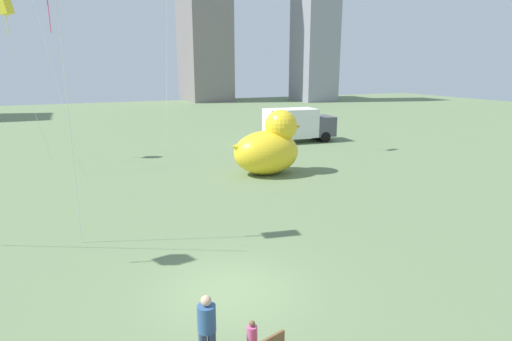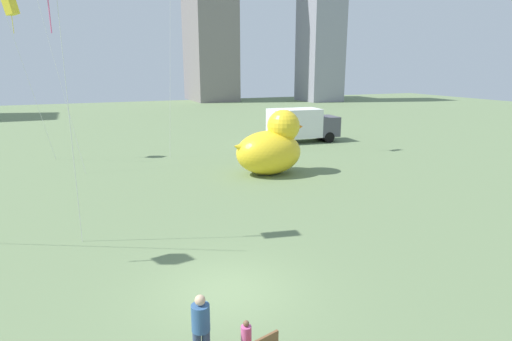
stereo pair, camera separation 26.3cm
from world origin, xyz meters
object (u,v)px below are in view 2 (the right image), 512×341
Objects in this scene: person_child at (246,338)px; kite_yellow at (11,7)px; person_adult at (201,326)px; giant_inflatable_duck at (271,147)px; box_truck at (302,125)px.

person_child is 0.09× the size of kite_yellow.
giant_inflatable_duck is at bearing 60.26° from person_adult.
kite_yellow is at bearing 104.34° from person_child.
person_adult is 0.36× the size of giant_inflatable_duck.
giant_inflatable_duck reaches higher than box_truck.
giant_inflatable_duck is 11.48m from box_truck.
kite_yellow is at bearing 177.90° from box_truck.
person_child is 0.16× the size of box_truck.
person_adult is 28.51m from box_truck.
person_adult is at bearing -122.96° from box_truck.
kite_yellow reaches higher than giant_inflatable_duck.
giant_inflatable_duck is 19.02m from kite_yellow.
person_adult is 1.70× the size of person_child.
person_child is 28.25m from box_truck.
giant_inflatable_duck is at bearing -35.29° from kite_yellow.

